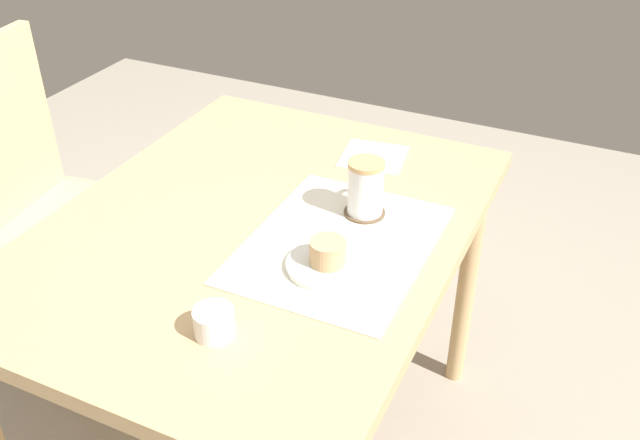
{
  "coord_description": "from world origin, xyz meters",
  "views": [
    {
      "loc": [
        -1.07,
        -0.65,
        1.55
      ],
      "look_at": [
        -0.0,
        -0.15,
        0.78
      ],
      "focal_mm": 40.0,
      "sensor_mm": 36.0,
      "label": 1
    }
  ],
  "objects_px": {
    "dining_table": "(259,255)",
    "wooden_chair": "(49,200)",
    "pastry_plate": "(328,265)",
    "sugar_bowl": "(214,322)",
    "coffee_mug": "(366,187)",
    "pastry": "(328,252)"
  },
  "relations": [
    {
      "from": "pastry_plate",
      "to": "wooden_chair",
      "type": "bearing_deg",
      "value": 77.06
    },
    {
      "from": "dining_table",
      "to": "wooden_chair",
      "type": "xyz_separation_m",
      "value": [
        0.14,
        0.75,
        -0.13
      ]
    },
    {
      "from": "coffee_mug",
      "to": "sugar_bowl",
      "type": "bearing_deg",
      "value": 168.98
    },
    {
      "from": "pastry_plate",
      "to": "sugar_bowl",
      "type": "height_order",
      "value": "sugar_bowl"
    },
    {
      "from": "dining_table",
      "to": "pastry_plate",
      "type": "xyz_separation_m",
      "value": [
        -0.08,
        -0.2,
        0.09
      ]
    },
    {
      "from": "dining_table",
      "to": "coffee_mug",
      "type": "relative_size",
      "value": 9.07
    },
    {
      "from": "dining_table",
      "to": "pastry",
      "type": "height_order",
      "value": "pastry"
    },
    {
      "from": "wooden_chair",
      "to": "pastry",
      "type": "xyz_separation_m",
      "value": [
        -0.22,
        -0.95,
        0.25
      ]
    },
    {
      "from": "dining_table",
      "to": "sugar_bowl",
      "type": "relative_size",
      "value": 15.4
    },
    {
      "from": "pastry_plate",
      "to": "coffee_mug",
      "type": "height_order",
      "value": "coffee_mug"
    },
    {
      "from": "pastry_plate",
      "to": "sugar_bowl",
      "type": "xyz_separation_m",
      "value": [
        -0.24,
        0.1,
        0.02
      ]
    },
    {
      "from": "wooden_chair",
      "to": "sugar_bowl",
      "type": "relative_size",
      "value": 13.59
    },
    {
      "from": "pastry_plate",
      "to": "pastry",
      "type": "xyz_separation_m",
      "value": [
        0.0,
        0.0,
        0.03
      ]
    },
    {
      "from": "wooden_chair",
      "to": "sugar_bowl",
      "type": "height_order",
      "value": "wooden_chair"
    },
    {
      "from": "dining_table",
      "to": "pastry",
      "type": "relative_size",
      "value": 15.6
    },
    {
      "from": "coffee_mug",
      "to": "sugar_bowl",
      "type": "xyz_separation_m",
      "value": [
        -0.45,
        0.09,
        -0.04
      ]
    },
    {
      "from": "wooden_chair",
      "to": "pastry",
      "type": "height_order",
      "value": "wooden_chair"
    },
    {
      "from": "pastry_plate",
      "to": "coffee_mug",
      "type": "bearing_deg",
      "value": 2.32
    },
    {
      "from": "pastry",
      "to": "sugar_bowl",
      "type": "xyz_separation_m",
      "value": [
        -0.24,
        0.1,
        -0.02
      ]
    },
    {
      "from": "dining_table",
      "to": "pastry_plate",
      "type": "relative_size",
      "value": 6.79
    },
    {
      "from": "wooden_chair",
      "to": "coffee_mug",
      "type": "bearing_deg",
      "value": 82.22
    },
    {
      "from": "dining_table",
      "to": "coffee_mug",
      "type": "xyz_separation_m",
      "value": [
        0.13,
        -0.19,
        0.15
      ]
    }
  ]
}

